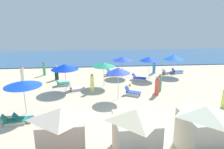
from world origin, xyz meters
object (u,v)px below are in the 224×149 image
(umbrella_5, at_px, (104,64))
(beachgoer_3, at_px, (57,73))
(lounge_chair_2_0, at_px, (139,78))
(lounge_chair_4_1, at_px, (112,73))
(beach_ball_0, at_px, (130,85))
(beachgoer_2, at_px, (157,86))
(beachgoer_5, at_px, (44,69))
(umbrella_0, at_px, (65,67))
(beachgoer_6, at_px, (92,83))
(lounge_chair_0_0, at_px, (62,83))
(beachgoer_0, at_px, (160,83))
(lounge_chair_0_1, at_px, (76,88))
(lounge_chair_6_1, at_px, (167,72))
(umbrella_2, at_px, (150,59))
(beachgoer_7, at_px, (154,67))
(cabana_0, at_px, (63,133))
(umbrella_1, at_px, (23,83))
(lounge_chair_1_1, at_px, (23,118))
(beachgoer_1, at_px, (22,74))
(umbrella_6, at_px, (174,57))
(lounge_chair_3_0, at_px, (132,92))
(cabana_2, at_px, (203,130))
(umbrella_3, at_px, (118,70))
(lounge_chair_1_0, at_px, (13,120))
(umbrella_4, at_px, (123,59))
(lounge_chair_4_0, at_px, (112,72))

(umbrella_5, height_order, beachgoer_3, umbrella_5)
(lounge_chair_2_0, height_order, lounge_chair_4_1, lounge_chair_4_1)
(lounge_chair_2_0, distance_m, beach_ball_0, 2.34)
(beachgoer_2, relative_size, beach_ball_0, 6.86)
(beachgoer_3, height_order, beachgoer_5, beachgoer_5)
(umbrella_0, bearing_deg, beachgoer_6, -16.46)
(lounge_chair_0_0, relative_size, beachgoer_0, 0.87)
(umbrella_5, xyz_separation_m, beachgoer_2, (4.49, -2.85, -1.41))
(lounge_chair_0_1, height_order, lounge_chair_4_1, lounge_chair_0_1)
(beachgoer_6, bearing_deg, lounge_chair_6_1, -76.49)
(umbrella_2, relative_size, beachgoer_5, 1.52)
(umbrella_2, distance_m, beachgoer_7, 2.95)
(cabana_0, bearing_deg, umbrella_1, 120.43)
(lounge_chair_1_1, height_order, beachgoer_1, beachgoer_1)
(lounge_chair_4_1, height_order, beachgoer_5, beachgoer_5)
(beachgoer_0, height_order, beachgoer_6, beachgoer_6)
(umbrella_5, xyz_separation_m, umbrella_6, (8.20, 3.08, 0.01))
(lounge_chair_3_0, bearing_deg, umbrella_1, 137.42)
(lounge_chair_1_1, xyz_separation_m, umbrella_2, (10.69, 8.89, 1.99))
(cabana_2, distance_m, umbrella_3, 8.30)
(lounge_chair_1_0, relative_size, beachgoer_1, 0.91)
(cabana_0, bearing_deg, beachgoer_5, 102.94)
(cabana_2, height_order, beach_ball_0, cabana_2)
(beachgoer_5, bearing_deg, umbrella_5, -177.04)
(umbrella_1, bearing_deg, beach_ball_0, 32.77)
(lounge_chair_2_0, xyz_separation_m, beach_ball_0, (-1.27, -1.96, -0.11))
(lounge_chair_2_0, bearing_deg, umbrella_4, 72.25)
(lounge_chair_1_1, distance_m, beachgoer_0, 11.71)
(lounge_chair_3_0, height_order, beachgoer_7, beachgoer_7)
(lounge_chair_3_0, distance_m, umbrella_4, 6.14)
(lounge_chair_1_1, xyz_separation_m, lounge_chair_4_0, (6.84, 10.97, 0.01))
(beachgoer_2, bearing_deg, lounge_chair_4_0, 110.53)
(lounge_chair_0_1, relative_size, beach_ball_0, 6.57)
(umbrella_6, xyz_separation_m, beachgoer_6, (-9.34, -4.72, -1.38))
(umbrella_0, height_order, beachgoer_0, umbrella_0)
(beachgoer_2, xyz_separation_m, beachgoer_3, (-9.51, 5.38, -0.03))
(umbrella_1, height_order, umbrella_4, umbrella_1)
(lounge_chair_1_1, bearing_deg, cabana_0, -145.96)
(cabana_0, xyz_separation_m, beachgoer_5, (-4.32, 15.07, -0.59))
(cabana_0, relative_size, umbrella_2, 1.08)
(umbrella_2, height_order, lounge_chair_6_1, umbrella_2)
(lounge_chair_0_1, xyz_separation_m, beachgoer_1, (-5.79, 3.15, 0.56))
(lounge_chair_1_1, height_order, lounge_chair_4_0, lounge_chair_4_0)
(umbrella_2, distance_m, beachgoer_0, 4.27)
(beachgoer_0, relative_size, beachgoer_6, 0.95)
(cabana_0, xyz_separation_m, umbrella_0, (-1.14, 9.70, 0.87))
(cabana_2, relative_size, beachgoer_5, 1.60)
(lounge_chair_4_0, height_order, umbrella_5, umbrella_5)
(lounge_chair_0_0, bearing_deg, lounge_chair_2_0, -90.89)
(beachgoer_5, bearing_deg, beachgoer_1, 90.90)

